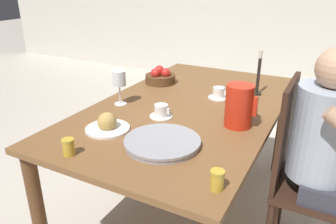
# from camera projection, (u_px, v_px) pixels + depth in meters

# --- Properties ---
(ground_plane) EXTENTS (20.00, 20.00, 0.00)m
(ground_plane) POSITION_uv_depth(u_px,v_px,m) (186.00, 210.00, 2.22)
(ground_plane) COLOR beige
(dining_table) EXTENTS (1.00, 1.72, 0.76)m
(dining_table) POSITION_uv_depth(u_px,v_px,m) (188.00, 120.00, 1.97)
(dining_table) COLOR brown
(dining_table) RESTS_ON ground_plane
(chair_person_side) EXTENTS (0.42, 0.42, 1.00)m
(chair_person_side) POSITION_uv_depth(u_px,v_px,m) (303.00, 174.00, 1.69)
(chair_person_side) COLOR #331E14
(chair_person_side) RESTS_ON ground_plane
(person_seated) EXTENTS (0.39, 0.41, 1.19)m
(person_seated) POSITION_uv_depth(u_px,v_px,m) (330.00, 149.00, 1.56)
(person_seated) COLOR #33333D
(person_seated) RESTS_ON ground_plane
(red_pitcher) EXTENTS (0.16, 0.14, 0.22)m
(red_pitcher) POSITION_uv_depth(u_px,v_px,m) (239.00, 106.00, 1.62)
(red_pitcher) COLOR red
(red_pitcher) RESTS_ON dining_table
(wine_glass_water) EXTENTS (0.08, 0.08, 0.20)m
(wine_glass_water) POSITION_uv_depth(u_px,v_px,m) (119.00, 80.00, 1.88)
(wine_glass_water) COLOR white
(wine_glass_water) RESTS_ON dining_table
(teacup_near_person) EXTENTS (0.13, 0.13, 0.07)m
(teacup_near_person) POSITION_uv_depth(u_px,v_px,m) (161.00, 112.00, 1.75)
(teacup_near_person) COLOR white
(teacup_near_person) RESTS_ON dining_table
(teacup_across) EXTENTS (0.13, 0.13, 0.07)m
(teacup_across) POSITION_uv_depth(u_px,v_px,m) (219.00, 94.00, 2.02)
(teacup_across) COLOR white
(teacup_across) RESTS_ON dining_table
(serving_tray) EXTENTS (0.35, 0.35, 0.03)m
(serving_tray) POSITION_uv_depth(u_px,v_px,m) (162.00, 142.00, 1.46)
(serving_tray) COLOR #9E9EA3
(serving_tray) RESTS_ON dining_table
(bread_plate) EXTENTS (0.22, 0.22, 0.10)m
(bread_plate) POSITION_uv_depth(u_px,v_px,m) (107.00, 125.00, 1.61)
(bread_plate) COLOR white
(bread_plate) RESTS_ON dining_table
(jam_jar_amber) EXTENTS (0.05, 0.05, 0.07)m
(jam_jar_amber) POSITION_uv_depth(u_px,v_px,m) (69.00, 146.00, 1.38)
(jam_jar_amber) COLOR gold
(jam_jar_amber) RESTS_ON dining_table
(jam_jar_red) EXTENTS (0.05, 0.05, 0.07)m
(jam_jar_red) POSITION_uv_depth(u_px,v_px,m) (217.00, 179.00, 1.15)
(jam_jar_red) COLOR gold
(jam_jar_red) RESTS_ON dining_table
(fruit_bowl) EXTENTS (0.21, 0.21, 0.11)m
(fruit_bowl) POSITION_uv_depth(u_px,v_px,m) (160.00, 77.00, 2.31)
(fruit_bowl) COLOR brown
(fruit_bowl) RESTS_ON dining_table
(candlestick_tall) EXTENTS (0.06, 0.06, 0.29)m
(candlestick_tall) POSITION_uv_depth(u_px,v_px,m) (258.00, 78.00, 2.06)
(candlestick_tall) COLOR black
(candlestick_tall) RESTS_ON dining_table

